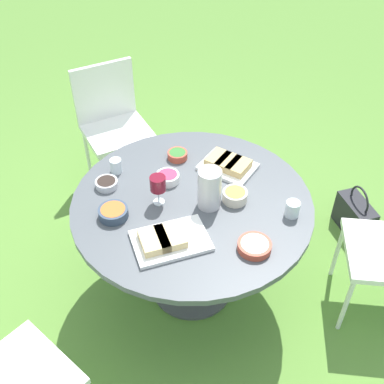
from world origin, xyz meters
name	(u,v)px	position (x,y,z in m)	size (l,w,h in m)	color
ground_plane	(192,286)	(0.00, 0.00, 0.00)	(40.00, 40.00, 0.00)	#5B8C38
dining_table	(192,215)	(0.00, 0.00, 0.61)	(1.25, 1.25, 0.72)	#4C4C51
chair_near_right	(112,118)	(1.19, 0.23, 0.52)	(0.49, 0.51, 0.89)	white
water_pitcher	(209,188)	(-0.05, -0.07, 0.83)	(0.13, 0.12, 0.22)	silver
wine_glass	(158,184)	(0.04, 0.17, 0.84)	(0.08, 0.08, 0.17)	silver
platter_bread_main	(228,164)	(0.20, -0.27, 0.74)	(0.36, 0.35, 0.06)	white
platter_charcuterie	(167,240)	(-0.25, 0.20, 0.74)	(0.25, 0.36, 0.06)	white
bowl_fries	(235,195)	(-0.06, -0.21, 0.75)	(0.13, 0.13, 0.06)	beige
bowl_salad	(177,155)	(0.37, -0.03, 0.74)	(0.11, 0.11, 0.04)	#B74733
bowl_olives	(107,183)	(0.24, 0.40, 0.74)	(0.12, 0.12, 0.04)	silver
bowl_dip_red	(168,177)	(0.19, 0.08, 0.74)	(0.13, 0.13, 0.05)	white
bowl_dip_cream	(254,246)	(-0.40, -0.18, 0.74)	(0.16, 0.16, 0.04)	#B74733
bowl_roasted_veg	(113,212)	(0.01, 0.41, 0.74)	(0.15, 0.15, 0.05)	#334256
cup_water_near	(292,209)	(-0.25, -0.44, 0.76)	(0.07, 0.07, 0.08)	silver
cup_water_far	(116,166)	(0.35, 0.33, 0.76)	(0.06, 0.06, 0.08)	silver
handbag	(355,216)	(0.15, -1.19, 0.13)	(0.30, 0.14, 0.37)	#232328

